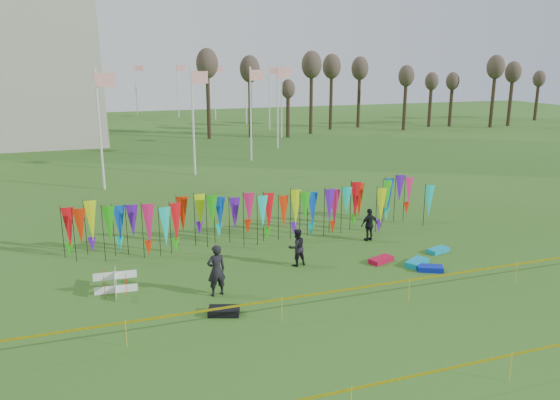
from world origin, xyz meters
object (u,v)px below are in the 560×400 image
object	(u,v)px
person_mid	(297,247)
person_right	(369,225)
box_kite	(116,282)
person_left	(216,270)
kite_bag_blue	(430,268)
kite_bag_black	(224,311)
kite_bag_teal	(438,250)
kite_bag_red	(381,260)
kite_bag_turquoise	(417,263)

from	to	relation	value
person_mid	person_right	world-z (taller)	person_mid
box_kite	person_left	xyz separation A→B (m)	(3.57, -1.40, 0.55)
kite_bag_blue	kite_bag_black	size ratio (longest dim) A/B	0.98
kite_bag_blue	kite_bag_teal	xyz separation A→B (m)	(1.68, 1.81, -0.01)
kite_bag_blue	kite_bag_red	size ratio (longest dim) A/B	0.91
box_kite	kite_bag_blue	world-z (taller)	box_kite
person_left	kite_bag_teal	world-z (taller)	person_left
person_right	person_mid	bearing A→B (deg)	15.36
kite_bag_red	kite_bag_turquoise	bearing A→B (deg)	-33.38
kite_bag_blue	box_kite	bearing A→B (deg)	171.05
person_left	kite_bag_teal	xyz separation A→B (m)	(10.64, 1.24, -0.89)
person_left	kite_bag_red	distance (m)	7.66
kite_bag_red	kite_bag_black	distance (m)	8.13
person_left	person_mid	size ratio (longest dim) A/B	1.22
person_right	kite_bag_turquoise	size ratio (longest dim) A/B	1.40
person_mid	kite_bag_black	bearing A→B (deg)	31.62
kite_bag_teal	person_right	bearing A→B (deg)	130.70
box_kite	kite_bag_red	size ratio (longest dim) A/B	0.78
kite_bag_red	person_left	bearing A→B (deg)	-172.37
kite_bag_black	kite_bag_red	bearing A→B (deg)	19.17
kite_bag_black	person_mid	bearing A→B (deg)	41.03
person_mid	person_left	bearing A→B (deg)	16.10
kite_bag_turquoise	kite_bag_blue	distance (m)	0.76
kite_bag_black	kite_bag_turquoise	bearing A→B (deg)	11.60
kite_bag_blue	kite_bag_black	world-z (taller)	kite_bag_black
person_mid	person_right	size ratio (longest dim) A/B	1.01
person_left	kite_bag_teal	size ratio (longest dim) A/B	1.90
kite_bag_red	kite_bag_blue	bearing A→B (deg)	-48.12
box_kite	kite_bag_turquoise	bearing A→B (deg)	-5.65
box_kite	kite_bag_black	xyz separation A→B (m)	(3.43, -3.06, -0.32)
person_mid	kite_bag_black	world-z (taller)	person_mid
kite_bag_teal	kite_bag_black	bearing A→B (deg)	-164.94
person_mid	kite_bag_teal	distance (m)	6.79
person_left	kite_bag_black	bearing A→B (deg)	76.12
person_right	kite_bag_turquoise	bearing A→B (deg)	88.00
person_right	kite_bag_blue	world-z (taller)	person_right
box_kite	kite_bag_blue	size ratio (longest dim) A/B	0.85
kite_bag_turquoise	kite_bag_teal	xyz separation A→B (m)	(1.84, 1.06, -0.02)
kite_bag_red	kite_bag_black	size ratio (longest dim) A/B	1.07
kite_bag_turquoise	kite_bag_black	distance (m)	9.13
kite_bag_teal	kite_bag_turquoise	bearing A→B (deg)	-149.91
person_left	kite_bag_blue	xyz separation A→B (m)	(8.96, -0.57, -0.88)
person_left	kite_bag_red	world-z (taller)	person_left
kite_bag_teal	box_kite	bearing A→B (deg)	179.35
kite_bag_blue	kite_bag_teal	size ratio (longest dim) A/B	1.00
kite_bag_red	kite_bag_teal	distance (m)	3.11
person_right	kite_bag_teal	distance (m)	3.45
person_mid	kite_bag_blue	world-z (taller)	person_mid
kite_bag_blue	kite_bag_teal	bearing A→B (deg)	47.11
box_kite	kite_bag_red	distance (m)	11.12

